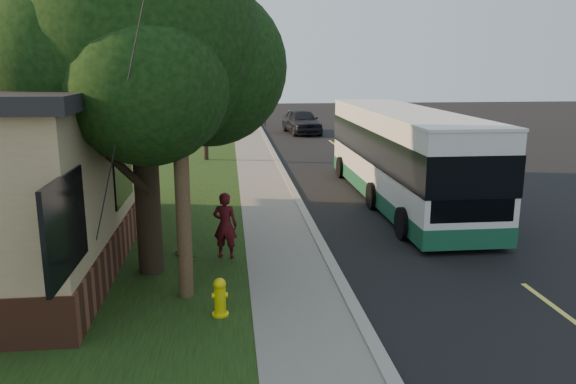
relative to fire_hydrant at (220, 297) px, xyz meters
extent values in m
plane|color=black|center=(2.60, 0.00, -0.43)|extent=(120.00, 120.00, 0.00)
cube|color=black|center=(6.60, 10.00, -0.43)|extent=(8.00, 80.00, 0.01)
cube|color=gray|center=(2.60, 10.00, -0.37)|extent=(0.25, 80.00, 0.12)
cube|color=slate|center=(1.60, 10.00, -0.39)|extent=(2.00, 80.00, 0.08)
cube|color=black|center=(-1.90, 10.00, -0.40)|extent=(5.00, 80.00, 0.07)
cylinder|color=yellow|center=(0.00, 0.00, -0.09)|extent=(0.22, 0.22, 0.55)
sphere|color=yellow|center=(0.00, 0.00, 0.26)|extent=(0.24, 0.24, 0.24)
cylinder|color=yellow|center=(0.00, 0.00, 0.04)|extent=(0.30, 0.10, 0.10)
cylinder|color=yellow|center=(0.00, 0.00, 0.04)|extent=(0.10, 0.18, 0.10)
cylinder|color=yellow|center=(0.00, 0.00, -0.34)|extent=(0.32, 0.32, 0.04)
cylinder|color=#473321|center=(-0.70, 1.00, 4.14)|extent=(0.30, 0.30, 9.00)
cylinder|color=#2D2D30|center=(-1.60, -0.10, 3.37)|extent=(2.52, 3.21, 7.60)
cylinder|color=black|center=(-1.60, 2.50, 1.64)|extent=(0.56, 0.56, 4.00)
sphere|color=black|center=(-1.60, 2.50, 4.84)|extent=(5.20, 5.20, 5.20)
sphere|color=black|center=(-0.20, 3.10, 4.24)|extent=(3.60, 3.60, 3.60)
sphere|color=black|center=(-2.80, 2.10, 4.54)|extent=(3.80, 3.80, 3.80)
sphere|color=black|center=(-1.30, 1.20, 3.94)|extent=(3.20, 3.20, 3.20)
sphere|color=black|center=(-2.20, 3.90, 5.24)|extent=(3.40, 3.40, 3.40)
cylinder|color=black|center=(-0.90, 18.00, 1.29)|extent=(0.24, 0.24, 3.30)
cylinder|color=black|center=(-0.90, 18.00, 2.94)|extent=(1.38, 0.57, 2.01)
cylinder|color=black|center=(-0.90, 18.00, 2.94)|extent=(0.74, 1.21, 1.58)
cylinder|color=black|center=(-0.90, 18.00, 2.94)|extent=(0.65, 1.05, 1.95)
cylinder|color=black|center=(-0.90, 18.00, 2.94)|extent=(1.28, 0.53, 1.33)
cylinder|color=black|center=(-0.90, 18.00, 2.94)|extent=(0.75, 1.21, 1.70)
cylinder|color=black|center=(-0.40, 30.00, 1.15)|extent=(0.24, 0.24, 3.03)
cylinder|color=black|center=(-0.40, 30.00, 2.66)|extent=(1.38, 0.57, 2.01)
cylinder|color=black|center=(-0.40, 30.00, 2.66)|extent=(0.74, 1.21, 1.58)
cylinder|color=black|center=(-0.40, 30.00, 2.66)|extent=(0.65, 1.05, 1.95)
cylinder|color=black|center=(-0.40, 30.00, 2.66)|extent=(1.28, 0.53, 1.33)
cylinder|color=black|center=(-0.40, 30.00, 2.66)|extent=(0.75, 1.21, 1.70)
cylinder|color=#2D2D30|center=(3.10, 34.00, 2.32)|extent=(0.16, 0.16, 5.50)
imported|color=black|center=(3.10, 34.00, 4.07)|extent=(0.18, 0.22, 1.10)
cube|color=silver|center=(6.19, 8.78, 1.39)|extent=(2.46, 11.79, 2.65)
cube|color=#175335|center=(6.19, 8.78, 0.01)|extent=(2.48, 11.81, 0.54)
cube|color=black|center=(6.19, 8.78, 1.58)|extent=(2.50, 11.83, 1.08)
cube|color=black|center=(6.19, 2.91, 1.24)|extent=(2.16, 0.06, 1.57)
cube|color=yellow|center=(6.19, 2.92, 2.57)|extent=(1.57, 0.06, 0.34)
cube|color=#FFF2CC|center=(5.45, 2.90, 0.11)|extent=(0.25, 0.04, 0.15)
cube|color=#FFF2CC|center=(6.93, 2.90, 0.11)|extent=(0.25, 0.04, 0.15)
cube|color=silver|center=(6.19, 8.78, 2.73)|extent=(2.51, 11.84, 0.08)
cylinder|color=black|center=(4.96, 4.45, 0.02)|extent=(0.28, 0.90, 0.90)
cylinder|color=black|center=(7.42, 4.45, 0.02)|extent=(0.28, 0.90, 0.90)
cylinder|color=black|center=(4.96, 7.79, 0.02)|extent=(0.28, 0.90, 0.90)
cylinder|color=black|center=(7.42, 7.79, 0.02)|extent=(0.28, 0.90, 0.90)
cylinder|color=black|center=(4.96, 13.10, 0.02)|extent=(0.28, 0.90, 0.90)
cylinder|color=black|center=(7.42, 13.10, 0.02)|extent=(0.28, 0.90, 0.90)
imported|color=#470E13|center=(0.10, 3.28, 0.46)|extent=(0.68, 0.54, 1.64)
cube|color=black|center=(-0.91, 3.42, -0.30)|extent=(0.54, 0.70, 0.02)
cylinder|color=silver|center=(-0.77, 3.21, -0.34)|extent=(0.16, 0.13, 0.04)
cylinder|color=silver|center=(-1.05, 3.63, -0.34)|extent=(0.16, 0.13, 0.04)
imported|color=black|center=(5.32, 28.93, 0.43)|extent=(2.59, 5.24, 1.72)
camera|label=1|loc=(0.23, -9.95, 4.28)|focal=35.00mm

